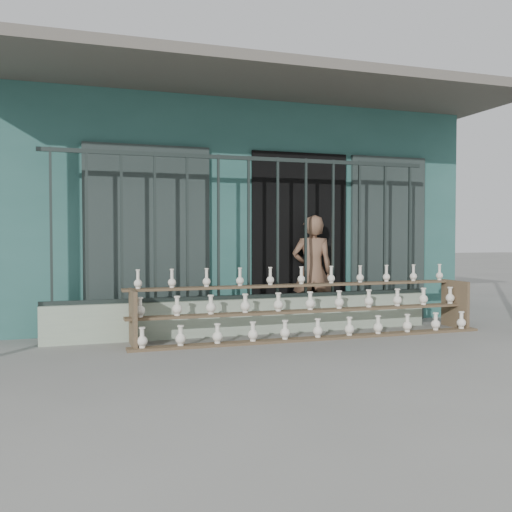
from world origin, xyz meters
name	(u,v)px	position (x,y,z in m)	size (l,w,h in m)	color
ground	(286,354)	(0.00, 0.00, 0.00)	(60.00, 60.00, 0.00)	slate
workshop_building	(198,214)	(0.00, 4.23, 1.62)	(7.40, 6.60, 3.21)	#2A5A54
parapet_wall	(249,316)	(0.00, 1.30, 0.23)	(5.00, 0.20, 0.45)	#9DAF96
security_fence	(249,228)	(0.00, 1.30, 1.35)	(5.00, 0.04, 1.80)	#283330
shelf_rack	(310,308)	(0.66, 0.89, 0.36)	(4.50, 0.68, 0.85)	brown
elderly_woman	(312,271)	(1.01, 1.59, 0.76)	(0.56, 0.37, 1.52)	brown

